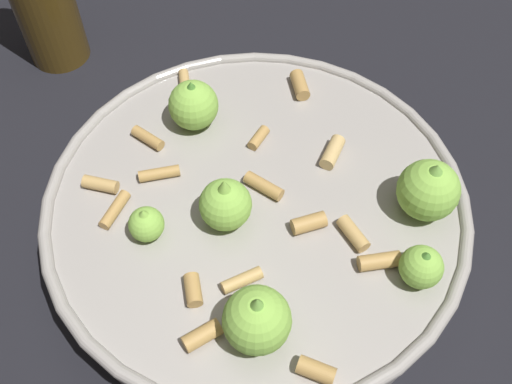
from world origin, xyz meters
The scene contains 2 objects.
ground_plane centered at (0.00, 0.00, 0.00)m, with size 2.40×2.40×0.00m, color black.
cooking_pan centered at (0.00, 0.00, 0.03)m, with size 0.34×0.34×0.10m.
Camera 1 is at (-0.22, -0.14, 0.43)m, focal length 41.39 mm.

